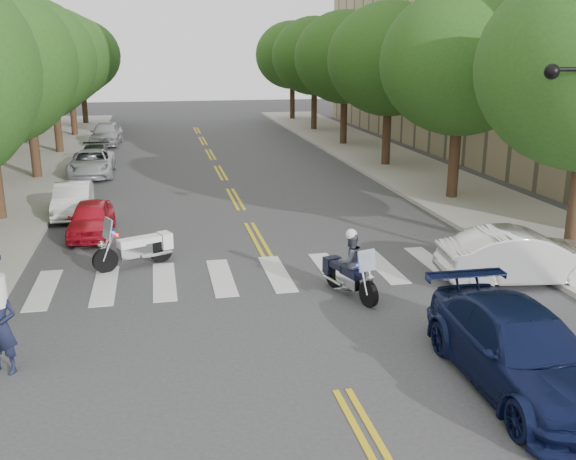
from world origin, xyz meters
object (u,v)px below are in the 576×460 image
object	(u,v)px
sedan_blue	(521,350)
officer_standing	(0,327)
motorcycle_police	(349,266)
convertible	(523,257)
motorcycle_parked	(140,248)

from	to	relation	value
sedan_blue	officer_standing	bearing A→B (deg)	166.40
motorcycle_police	convertible	size ratio (longest dim) A/B	0.48
officer_standing	convertible	bearing A→B (deg)	32.88
convertible	sedan_blue	world-z (taller)	sedan_blue
motorcycle_parked	convertible	distance (m)	10.61
motorcycle_police	motorcycle_parked	bearing A→B (deg)	-50.46
officer_standing	convertible	xyz separation A→B (m)	(12.50, 2.50, -0.22)
motorcycle_police	motorcycle_parked	size ratio (longest dim) A/B	0.94
motorcycle_police	convertible	xyz separation A→B (m)	(4.79, -0.05, -0.06)
motorcycle_parked	officer_standing	bearing A→B (deg)	133.44
motorcycle_police	sedan_blue	world-z (taller)	motorcycle_police
motorcycle_parked	officer_standing	size ratio (longest dim) A/B	1.19
motorcycle_police	motorcycle_parked	world-z (taller)	motorcycle_police
motorcycle_police	motorcycle_parked	xyz separation A→B (m)	(-5.22, 3.44, -0.25)
convertible	sedan_blue	size ratio (longest dim) A/B	0.87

